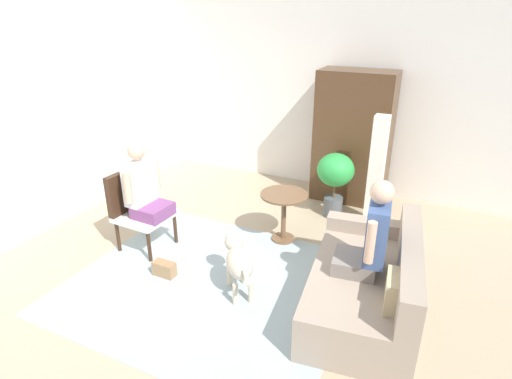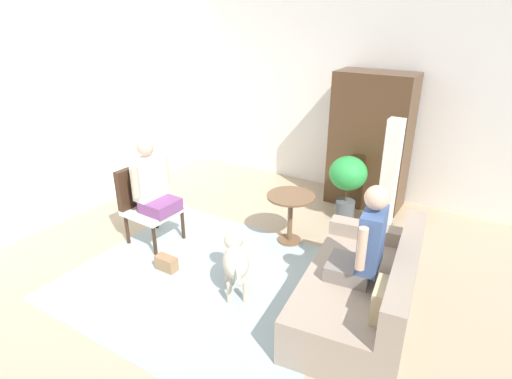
# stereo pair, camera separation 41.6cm
# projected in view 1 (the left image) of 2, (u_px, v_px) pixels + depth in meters

# --- Properties ---
(ground_plane) EXTENTS (6.92, 6.92, 0.00)m
(ground_plane) POSITION_uv_depth(u_px,v_px,m) (237.00, 277.00, 4.49)
(ground_plane) COLOR tan
(back_wall) EXTENTS (6.01, 0.12, 2.85)m
(back_wall) POSITION_uv_depth(u_px,v_px,m) (326.00, 95.00, 6.35)
(back_wall) COLOR silver
(back_wall) RESTS_ON ground
(left_wall) EXTENTS (0.12, 6.37, 2.85)m
(left_wall) POSITION_uv_depth(u_px,v_px,m) (51.00, 113.00, 5.26)
(left_wall) COLOR silver
(left_wall) RESTS_ON ground
(area_rug) EXTENTS (2.80, 2.45, 0.01)m
(area_rug) POSITION_uv_depth(u_px,v_px,m) (211.00, 283.00, 4.38)
(area_rug) COLOR #9EB2B7
(area_rug) RESTS_ON ground
(couch) EXTENTS (1.13, 1.79, 0.79)m
(couch) POSITION_uv_depth(u_px,v_px,m) (368.00, 285.00, 3.90)
(couch) COLOR gray
(couch) RESTS_ON ground
(armchair) EXTENTS (0.60, 0.59, 0.93)m
(armchair) POSITION_uv_depth(u_px,v_px,m) (136.00, 204.00, 4.91)
(armchair) COLOR #382316
(armchair) RESTS_ON ground
(person_on_couch) EXTENTS (0.49, 0.53, 0.90)m
(person_on_couch) POSITION_uv_depth(u_px,v_px,m) (371.00, 237.00, 3.69)
(person_on_couch) COLOR gray
(person_on_armchair) EXTENTS (0.44, 0.54, 0.85)m
(person_on_armchair) POSITION_uv_depth(u_px,v_px,m) (144.00, 187.00, 4.74)
(person_on_armchair) COLOR #7A4279
(round_end_table) EXTENTS (0.57, 0.57, 0.62)m
(round_end_table) POSITION_uv_depth(u_px,v_px,m) (284.00, 207.00, 5.04)
(round_end_table) COLOR brown
(round_end_table) RESTS_ON ground
(dog) EXTENTS (0.55, 0.64, 0.57)m
(dog) POSITION_uv_depth(u_px,v_px,m) (238.00, 260.00, 4.14)
(dog) COLOR beige
(dog) RESTS_ON ground
(potted_plant) EXTENTS (0.49, 0.49, 0.90)m
(potted_plant) POSITION_uv_depth(u_px,v_px,m) (335.00, 175.00, 5.58)
(potted_plant) COLOR #4C5156
(potted_plant) RESTS_ON ground
(column_lamp) EXTENTS (0.20, 0.20, 1.45)m
(column_lamp) POSITION_uv_depth(u_px,v_px,m) (376.00, 172.00, 5.35)
(column_lamp) COLOR #4C4742
(column_lamp) RESTS_ON ground
(armoire_cabinet) EXTENTS (1.04, 0.56, 1.88)m
(armoire_cabinet) POSITION_uv_depth(u_px,v_px,m) (353.00, 138.00, 5.99)
(armoire_cabinet) COLOR #4C331E
(armoire_cabinet) RESTS_ON ground
(handbag) EXTENTS (0.24, 0.12, 0.16)m
(handbag) POSITION_uv_depth(u_px,v_px,m) (164.00, 269.00, 4.49)
(handbag) COLOR #99724C
(handbag) RESTS_ON ground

